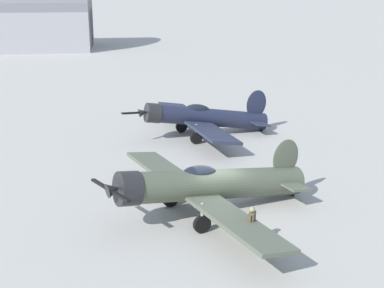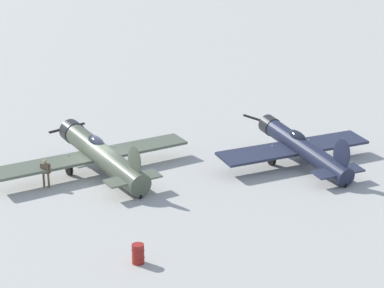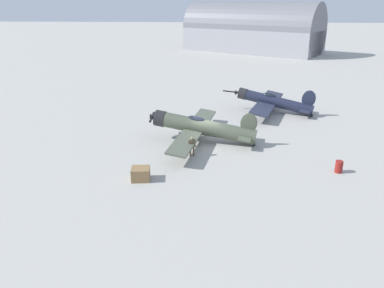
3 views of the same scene
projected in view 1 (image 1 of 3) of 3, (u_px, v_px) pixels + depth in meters
The scene contains 4 objects.
ground_plane at pixel (217, 212), 26.39m from camera, with size 400.00×400.00×0.00m, color #A8A59E.
airplane_foreground at pixel (207, 185), 25.74m from camera, with size 13.23×10.00×3.12m.
airplane_mid_apron at pixel (203, 117), 38.18m from camera, with size 11.19×10.43×3.06m.
ground_crew_mechanic at pixel (252, 223), 22.80m from camera, with size 0.46×0.58×1.74m.
Camera 1 is at (18.66, -15.61, 10.76)m, focal length 52.61 mm.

